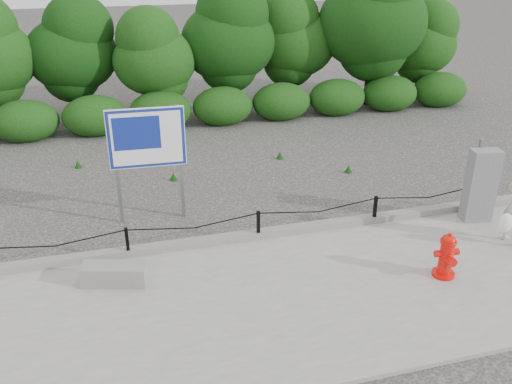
{
  "coord_description": "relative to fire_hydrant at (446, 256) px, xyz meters",
  "views": [
    {
      "loc": [
        -2.53,
        -8.94,
        5.39
      ],
      "look_at": [
        0.01,
        0.2,
        1.0
      ],
      "focal_mm": 38.0,
      "sensor_mm": 36.0,
      "label": 1
    }
  ],
  "objects": [
    {
      "name": "curb",
      "position": [
        -2.77,
        2.17,
        -0.33
      ],
      "size": [
        14.0,
        0.22,
        0.14
      ],
      "primitive_type": "cube",
      "color": "slate",
      "rests_on": "sidewalk"
    },
    {
      "name": "treeline",
      "position": [
        -1.97,
        11.03,
        2.07
      ],
      "size": [
        20.07,
        3.72,
        5.2
      ],
      "color": "black",
      "rests_on": "ground"
    },
    {
      "name": "sidewalk",
      "position": [
        -2.77,
        0.12,
        -0.44
      ],
      "size": [
        14.0,
        4.0,
        0.08
      ],
      "primitive_type": "cube",
      "color": "gray",
      "rests_on": "ground"
    },
    {
      "name": "ground",
      "position": [
        -2.77,
        2.12,
        -0.48
      ],
      "size": [
        90.0,
        90.0,
        0.0
      ],
      "primitive_type": "plane",
      "color": "#2D2B28",
      "rests_on": "ground"
    },
    {
      "name": "concrete_block",
      "position": [
        -5.55,
        1.31,
        -0.22
      ],
      "size": [
        1.17,
        0.68,
        0.35
      ],
      "primitive_type": "cube",
      "rotation": [
        0.0,
        0.0,
        -0.28
      ],
      "color": "gray",
      "rests_on": "sidewalk"
    },
    {
      "name": "advertising_sign",
      "position": [
        -4.67,
        3.62,
        1.25
      ],
      "size": [
        1.54,
        0.19,
        2.46
      ],
      "rotation": [
        0.0,
        0.0,
        -0.05
      ],
      "color": "slate",
      "rests_on": "ground"
    },
    {
      "name": "chain_barrier",
      "position": [
        -2.77,
        2.12,
        -0.02
      ],
      "size": [
        10.06,
        0.06,
        0.6
      ],
      "color": "black",
      "rests_on": "sidewalk"
    },
    {
      "name": "utility_cabinet",
      "position": [
        1.85,
        1.7,
        0.37
      ],
      "size": [
        0.64,
        0.47,
        1.7
      ],
      "rotation": [
        0.0,
        0.0,
        -0.18
      ],
      "color": "gray",
      "rests_on": "sidewalk"
    },
    {
      "name": "fire_hydrant",
      "position": [
        0.0,
        0.0,
        0.0
      ],
      "size": [
        0.44,
        0.46,
        0.84
      ],
      "rotation": [
        0.0,
        0.0,
        -0.08
      ],
      "color": "red",
      "rests_on": "sidewalk"
    }
  ]
}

